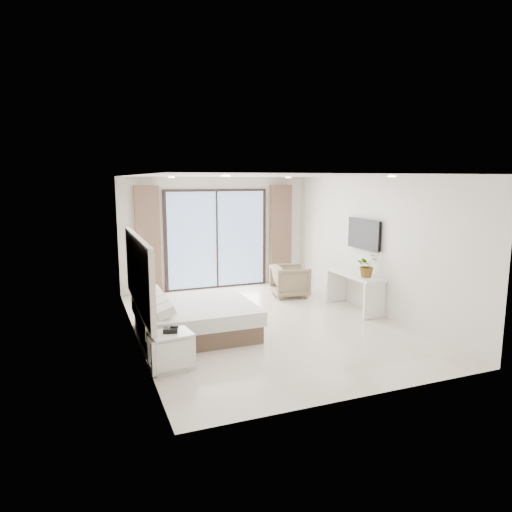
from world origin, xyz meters
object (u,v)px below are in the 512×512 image
at_px(bed, 194,318).
at_px(armchair, 290,279).
at_px(console_desk, 354,283).
at_px(nightstand, 171,351).

xyz_separation_m(bed, armchair, (2.65, 1.73, 0.11)).
xyz_separation_m(bed, console_desk, (3.39, 0.28, 0.28)).
height_order(bed, nightstand, bed).
bearing_deg(bed, armchair, 33.06).
bearing_deg(nightstand, console_desk, 13.80).
relative_size(bed, console_desk, 1.25).
distance_m(bed, console_desk, 3.41).
height_order(console_desk, armchair, armchair).
bearing_deg(console_desk, bed, -175.32).
xyz_separation_m(nightstand, armchair, (3.30, 3.02, 0.13)).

